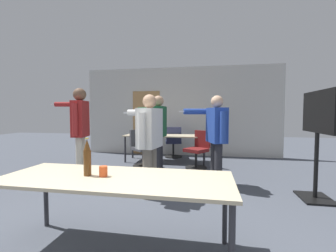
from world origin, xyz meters
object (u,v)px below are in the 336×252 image
at_px(office_chair_far_right, 142,149).
at_px(office_chair_far_left, 198,151).
at_px(person_left_plaid, 149,136).
at_px(person_right_polo, 158,128).
at_px(beer_bottle, 87,158).
at_px(office_chair_mid_tucked, 173,143).
at_px(drink_cup, 103,171).
at_px(person_near_casual, 80,125).
at_px(person_center_tall, 216,132).
at_px(tv_screen, 317,133).

relative_size(office_chair_far_right, office_chair_far_left, 1.01).
height_order(person_left_plaid, office_chair_far_right, person_left_plaid).
height_order(person_right_polo, office_chair_far_right, person_right_polo).
xyz_separation_m(person_left_plaid, beer_bottle, (-0.20, -1.49, -0.06)).
height_order(office_chair_mid_tucked, office_chair_far_left, office_chair_mid_tucked).
distance_m(office_chair_far_right, drink_cup, 3.56).
relative_size(person_near_casual, beer_bottle, 5.03).
bearing_deg(office_chair_far_right, office_chair_far_left, 132.46).
height_order(person_right_polo, office_chair_mid_tucked, person_right_polo).
xyz_separation_m(person_center_tall, drink_cup, (-1.10, -2.21, -0.21)).
distance_m(person_left_plaid, drink_cup, 1.50).
relative_size(person_right_polo, beer_bottle, 4.74).
relative_size(person_center_tall, beer_bottle, 4.58).
distance_m(tv_screen, person_left_plaid, 2.59).
xyz_separation_m(person_near_casual, office_chair_far_left, (2.21, 1.52, -0.70)).
bearing_deg(office_chair_far_right, person_right_polo, 79.78).
height_order(person_left_plaid, office_chair_far_left, person_left_plaid).
xyz_separation_m(beer_bottle, drink_cup, (0.16, -0.00, -0.12)).
distance_m(tv_screen, person_near_casual, 4.10).
distance_m(person_left_plaid, beer_bottle, 1.50).
bearing_deg(tv_screen, person_center_tall, -104.39).
distance_m(person_right_polo, office_chair_mid_tucked, 2.00).
height_order(person_center_tall, drink_cup, person_center_tall).
relative_size(tv_screen, drink_cup, 17.25).
distance_m(person_near_casual, office_chair_mid_tucked, 3.10).
xyz_separation_m(person_near_casual, person_center_tall, (2.59, 0.20, -0.13)).
height_order(tv_screen, drink_cup, tv_screen).
relative_size(office_chair_far_right, beer_bottle, 2.53).
height_order(person_near_casual, office_chair_far_right, person_near_casual).
xyz_separation_m(person_near_casual, beer_bottle, (1.32, -2.01, -0.21)).
height_order(person_near_casual, beer_bottle, person_near_casual).
bearing_deg(drink_cup, office_chair_mid_tucked, 90.78).
distance_m(person_near_casual, office_chair_far_right, 1.80).
relative_size(person_near_casual, person_right_polo, 1.06).
bearing_deg(person_left_plaid, person_right_polo, 15.09).
xyz_separation_m(tv_screen, office_chair_far_left, (-1.89, 1.71, -0.61)).
height_order(person_center_tall, office_chair_far_left, person_center_tall).
bearing_deg(person_left_plaid, beer_bottle, -179.36).
xyz_separation_m(office_chair_far_left, beer_bottle, (-0.89, -3.53, 0.49)).
bearing_deg(person_right_polo, office_chair_far_left, -45.30).
bearing_deg(person_left_plaid, tv_screen, -74.14).
distance_m(office_chair_mid_tucked, beer_bottle, 4.70).
height_order(office_chair_mid_tucked, drink_cup, office_chair_mid_tucked).
relative_size(person_center_tall, office_chair_far_right, 1.81).
relative_size(tv_screen, person_left_plaid, 1.03).
relative_size(person_near_casual, office_chair_far_left, 2.01).
bearing_deg(drink_cup, office_chair_far_left, 78.45).
bearing_deg(beer_bottle, office_chair_far_right, 98.63).
bearing_deg(office_chair_far_left, person_near_casual, 67.84).
bearing_deg(office_chair_mid_tucked, tv_screen, -59.01).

